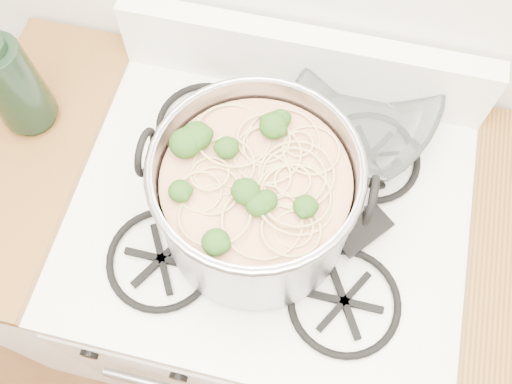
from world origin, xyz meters
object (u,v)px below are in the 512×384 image
Objects in this scene: stock_pot at (256,198)px; bottle at (6,74)px; spatula at (357,222)px; gas_range at (266,280)px; glass_bowl at (359,121)px.

bottle is (-0.50, 0.12, 0.03)m from stock_pot.
gas_range is at bearing -139.93° from spatula.
gas_range is at bearing 8.60° from bottle.
spatula is at bearing 12.47° from stock_pot.
glass_bowl is (0.13, 0.22, 0.50)m from gas_range.
bottle is at bearing 166.22° from stock_pot.
stock_pot reaches higher than spatula.
glass_bowl is at bearing 138.06° from spatula.
glass_bowl is (0.15, 0.26, -0.09)m from stock_pot.
bottle reaches higher than gas_range.
spatula is 2.72× the size of glass_bowl.
gas_range is 0.82m from bottle.
stock_pot is 0.51m from bottle.
stock_pot is at bearing -120.40° from glass_bowl.
gas_range is 0.60m from stock_pot.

